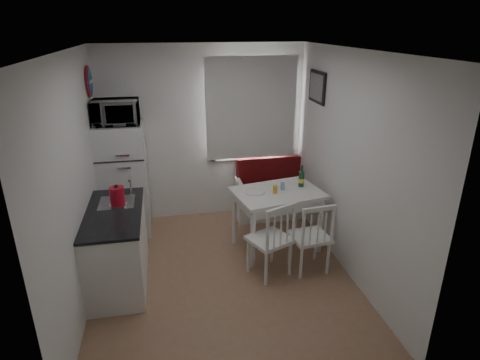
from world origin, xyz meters
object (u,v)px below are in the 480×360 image
object	(u,v)px
bench	(276,197)
microwave	(116,112)
dining_table	(277,198)
wine_bottle	(302,176)
chair_left	(272,234)
kitchen_counter	(117,246)
chair_right	(313,231)
fridge	(124,180)
kettle	(117,196)

from	to	relation	value
bench	microwave	xyz separation A→B (m)	(-2.26, -0.16, 1.46)
dining_table	wine_bottle	world-z (taller)	wine_bottle
chair_left	microwave	xyz separation A→B (m)	(-1.74, 1.50, 1.17)
kitchen_counter	chair_right	world-z (taller)	kitchen_counter
kitchen_counter	fridge	size ratio (longest dim) A/B	0.82
chair_right	fridge	bearing A→B (deg)	139.56
bench	chair_right	size ratio (longest dim) A/B	2.54
fridge	chair_right	bearing A→B (deg)	-34.60
microwave	chair_right	bearing A→B (deg)	-33.72
bench	dining_table	world-z (taller)	bench
chair_right	fridge	size ratio (longest dim) A/B	0.31
kitchen_counter	kettle	xyz separation A→B (m)	(0.05, 0.11, 0.58)
microwave	fridge	bearing A→B (deg)	90.00
kitchen_counter	wine_bottle	bearing A→B (deg)	11.24
fridge	wine_bottle	size ratio (longest dim) A/B	5.44
kitchen_counter	microwave	bearing A→B (deg)	89.06
chair_left	kettle	xyz separation A→B (m)	(-1.71, 0.41, 0.43)
wine_bottle	chair_right	bearing A→B (deg)	-97.44
chair_left	kettle	size ratio (longest dim) A/B	2.26
fridge	microwave	world-z (taller)	microwave
kitchen_counter	kettle	distance (m)	0.59
dining_table	microwave	bearing A→B (deg)	146.59
bench	kitchen_counter	bearing A→B (deg)	-149.28
dining_table	bench	bearing A→B (deg)	63.71
dining_table	chair_right	distance (m)	0.73
fridge	bench	bearing A→B (deg)	2.77
fridge	wine_bottle	bearing A→B (deg)	-18.39
kitchen_counter	dining_table	world-z (taller)	kitchen_counter
bench	chair_right	bearing A→B (deg)	-90.80
chair_left	wine_bottle	size ratio (longest dim) A/B	2.01
wine_bottle	kettle	bearing A→B (deg)	-171.20
chair_right	microwave	distance (m)	2.94
kitchen_counter	wine_bottle	xyz separation A→B (m)	(2.35, 0.47, 0.51)
chair_right	fridge	xyz separation A→B (m)	(-2.24, 1.54, 0.23)
bench	dining_table	distance (m)	1.11
chair_right	dining_table	bearing A→B (deg)	104.75
chair_left	microwave	size ratio (longest dim) A/B	1.00
kitchen_counter	bench	xyz separation A→B (m)	(2.28, 1.35, -0.16)
chair_right	microwave	size ratio (longest dim) A/B	0.85
chair_left	wine_bottle	bearing A→B (deg)	28.23
microwave	dining_table	bearing A→B (deg)	-22.60
chair_right	fridge	distance (m)	2.72
wine_bottle	microwave	bearing A→B (deg)	162.72
dining_table	wine_bottle	distance (m)	0.44
chair_left	kettle	distance (m)	1.81
dining_table	microwave	distance (m)	2.39
dining_table	microwave	xyz separation A→B (m)	(-1.99, 0.83, 1.03)
kitchen_counter	chair_right	bearing A→B (deg)	-7.52
kitchen_counter	wine_bottle	size ratio (longest dim) A/B	4.49
bench	fridge	distance (m)	2.32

